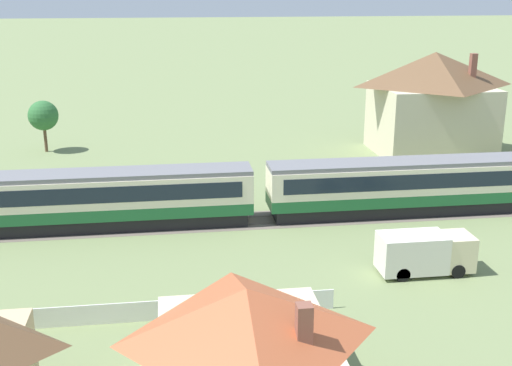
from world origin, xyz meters
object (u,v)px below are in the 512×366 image
delivery_truck_cream (424,253)px  yard_tree_0 (43,116)px  cottage_terracotta_roof (247,347)px  passenger_train (264,190)px  station_house_brown_roof (432,102)px

delivery_truck_cream → yard_tree_0: (-25.94, 31.73, 2.33)m
delivery_truck_cream → yard_tree_0: yard_tree_0 is taller
cottage_terracotta_roof → yard_tree_0: (-14.53, 42.33, 0.97)m
passenger_train → yard_tree_0: size_ratio=16.00×
delivery_truck_cream → station_house_brown_roof: bearing=67.1°
station_house_brown_roof → passenger_train: bearing=-138.9°
yard_tree_0 → station_house_brown_roof: bearing=-8.7°
passenger_train → cottage_terracotta_roof: 20.69m
passenger_train → delivery_truck_cream: 12.44m
cottage_terracotta_roof → yard_tree_0: size_ratio=1.61×
passenger_train → yard_tree_0: bearing=129.7°
cottage_terracotta_roof → yard_tree_0: bearing=108.9°
yard_tree_0 → delivery_truck_cream: bearing=-50.7°
station_house_brown_roof → delivery_truck_cream: bearing=-112.9°
passenger_train → station_house_brown_roof: 25.02m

